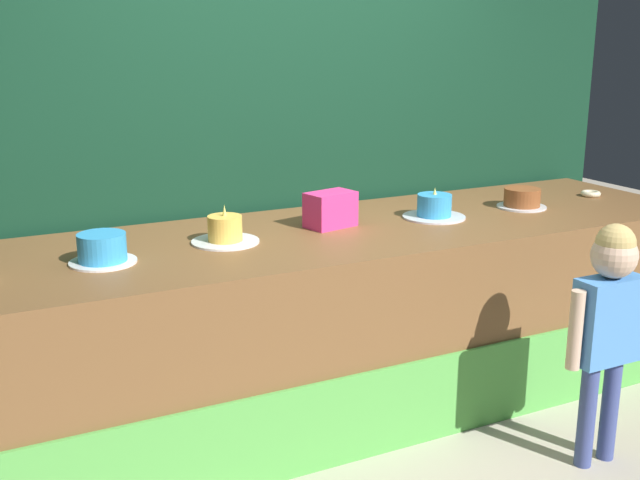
# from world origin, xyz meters

# --- Properties ---
(ground_plane) EXTENTS (12.00, 12.00, 0.00)m
(ground_plane) POSITION_xyz_m (0.00, 0.00, 0.00)
(ground_plane) COLOR #BCB29E
(stage_platform) EXTENTS (4.08, 1.11, 0.94)m
(stage_platform) POSITION_xyz_m (0.00, 0.54, 0.47)
(stage_platform) COLOR brown
(stage_platform) RESTS_ON ground_plane
(curtain_backdrop) EXTENTS (4.49, 0.08, 2.97)m
(curtain_backdrop) POSITION_xyz_m (0.00, 1.19, 1.49)
(curtain_backdrop) COLOR #113823
(curtain_backdrop) RESTS_ON ground_plane
(child_figure) EXTENTS (0.43, 0.20, 1.11)m
(child_figure) POSITION_xyz_m (0.77, -0.50, 0.72)
(child_figure) COLOR #3F4C8C
(child_figure) RESTS_ON ground_plane
(pink_box) EXTENTS (0.27, 0.20, 0.18)m
(pink_box) POSITION_xyz_m (-0.00, 0.61, 1.03)
(pink_box) COLOR #F83688
(pink_box) RESTS_ON stage_platform
(donut) EXTENTS (0.12, 0.12, 0.03)m
(donut) POSITION_xyz_m (1.73, 0.58, 0.95)
(donut) COLOR beige
(donut) RESTS_ON stage_platform
(cake_left) EXTENTS (0.28, 0.28, 0.13)m
(cake_left) POSITION_xyz_m (-1.16, 0.48, 1.00)
(cake_left) COLOR white
(cake_left) RESTS_ON stage_platform
(cake_center) EXTENTS (0.32, 0.32, 0.18)m
(cake_center) POSITION_xyz_m (-0.58, 0.56, 0.99)
(cake_center) COLOR white
(cake_center) RESTS_ON stage_platform
(cake_right) EXTENTS (0.33, 0.33, 0.16)m
(cake_right) POSITION_xyz_m (0.58, 0.54, 0.99)
(cake_right) COLOR silver
(cake_right) RESTS_ON stage_platform
(cake_far_right) EXTENTS (0.27, 0.27, 0.11)m
(cake_far_right) POSITION_xyz_m (1.16, 0.52, 0.99)
(cake_far_right) COLOR silver
(cake_far_right) RESTS_ON stage_platform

